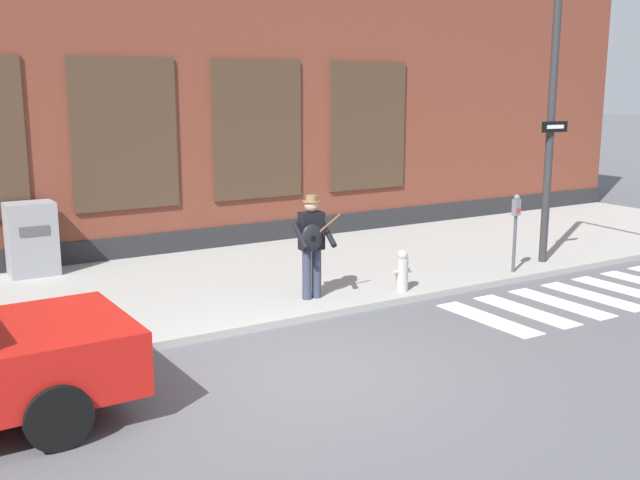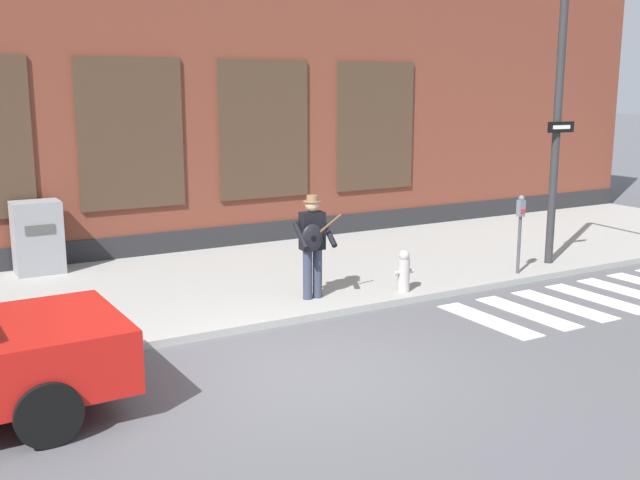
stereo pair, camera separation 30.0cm
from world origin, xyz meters
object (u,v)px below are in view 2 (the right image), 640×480
traffic_light (605,66)px  utility_box (38,237)px  busker (313,241)px  parking_meter (520,222)px  fire_hydrant (404,271)px

traffic_light → utility_box: traffic_light is taller
busker → parking_meter: bearing=-5.8°
traffic_light → fire_hydrant: size_ratio=7.64×
busker → traffic_light: traffic_light is taller
parking_meter → busker: bearing=174.2°
parking_meter → fire_hydrant: 2.61m
fire_hydrant → traffic_light: bearing=-12.7°
parking_meter → fire_hydrant: bearing=179.1°
parking_meter → traffic_light: bearing=-36.9°
parking_meter → utility_box: parking_meter is taller
busker → parking_meter: (4.06, -0.41, 0.00)m
parking_meter → utility_box: size_ratio=1.09×
traffic_light → utility_box: size_ratio=4.06×
traffic_light → busker: bearing=167.0°
traffic_light → parking_meter: 3.02m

